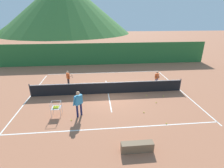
% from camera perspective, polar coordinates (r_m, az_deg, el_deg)
% --- Properties ---
extents(ground_plane, '(120.00, 120.00, 0.00)m').
position_cam_1_polar(ground_plane, '(13.81, -1.28, -3.19)').
color(ground_plane, '#A86647').
extents(line_baseline_near, '(12.29, 0.08, 0.01)m').
position_cam_1_polar(line_baseline_near, '(9.83, 0.89, -14.61)').
color(line_baseline_near, white).
rests_on(line_baseline_near, ground).
extents(line_baseline_far, '(12.29, 0.08, 0.01)m').
position_cam_1_polar(line_baseline_far, '(18.89, -2.58, 3.83)').
color(line_baseline_far, white).
rests_on(line_baseline_far, ground).
extents(line_sideline_west, '(0.08, 10.10, 0.01)m').
position_cam_1_polar(line_sideline_west, '(14.73, -25.91, -3.86)').
color(line_sideline_west, white).
rests_on(line_sideline_west, ground).
extents(line_sideline_east, '(0.08, 10.10, 0.01)m').
position_cam_1_polar(line_sideline_east, '(15.48, 22.04, -2.00)').
color(line_sideline_east, white).
rests_on(line_sideline_east, ground).
extents(line_service_center, '(0.08, 5.87, 0.01)m').
position_cam_1_polar(line_service_center, '(13.80, -1.28, -3.18)').
color(line_service_center, white).
rests_on(line_service_center, ground).
extents(tennis_net, '(12.15, 0.08, 1.05)m').
position_cam_1_polar(tennis_net, '(13.60, -1.30, -1.28)').
color(tennis_net, '#333338').
rests_on(tennis_net, ground).
extents(instructor, '(0.61, 0.80, 1.69)m').
position_cam_1_polar(instructor, '(10.58, -11.22, -5.78)').
color(instructor, '#191E4C').
rests_on(instructor, ground).
extents(student_0, '(0.62, 0.55, 1.35)m').
position_cam_1_polar(student_0, '(15.68, -14.56, 2.41)').
color(student_0, black).
rests_on(student_0, ground).
extents(student_1, '(0.49, 0.66, 1.27)m').
position_cam_1_polar(student_1, '(15.78, 14.85, 2.34)').
color(student_1, navy).
rests_on(student_1, ground).
extents(ball_cart, '(0.58, 0.58, 0.90)m').
position_cam_1_polar(ball_cart, '(11.18, -18.34, -7.43)').
color(ball_cart, '#B7B7BC').
rests_on(ball_cart, ground).
extents(tennis_ball_0, '(0.07, 0.07, 0.07)m').
position_cam_1_polar(tennis_ball_0, '(11.35, 10.67, -9.35)').
color(tennis_ball_0, yellow).
rests_on(tennis_ball_0, ground).
extents(tennis_ball_1, '(0.07, 0.07, 0.07)m').
position_cam_1_polar(tennis_ball_1, '(10.70, -13.53, -11.72)').
color(tennis_ball_1, yellow).
rests_on(tennis_ball_1, ground).
extents(tennis_ball_2, '(0.07, 0.07, 0.07)m').
position_cam_1_polar(tennis_ball_2, '(12.73, 14.65, -6.06)').
color(tennis_ball_2, yellow).
rests_on(tennis_ball_2, ground).
extents(tennis_ball_3, '(0.07, 0.07, 0.07)m').
position_cam_1_polar(tennis_ball_3, '(13.87, 16.95, -3.92)').
color(tennis_ball_3, yellow).
rests_on(tennis_ball_3, ground).
extents(tennis_ball_4, '(0.07, 0.07, 0.07)m').
position_cam_1_polar(tennis_ball_4, '(10.62, 17.84, -12.53)').
color(tennis_ball_4, yellow).
rests_on(tennis_ball_4, ground).
extents(tennis_ball_5, '(0.07, 0.07, 0.07)m').
position_cam_1_polar(tennis_ball_5, '(13.67, 11.62, -3.77)').
color(tennis_ball_5, yellow).
rests_on(tennis_ball_5, ground).
extents(windscreen_fence, '(27.03, 0.08, 2.74)m').
position_cam_1_polar(windscreen_fence, '(21.92, -3.17, 10.06)').
color(windscreen_fence, '#286B33').
rests_on(windscreen_fence, ground).
extents(courtside_bench, '(1.50, 0.36, 0.46)m').
position_cam_1_polar(courtside_bench, '(8.43, 8.47, -20.19)').
color(courtside_bench, brown).
rests_on(courtside_bench, ground).
extents(hill_0, '(46.46, 46.46, 18.51)m').
position_cam_1_polar(hill_0, '(68.82, -15.62, 23.99)').
color(hill_0, '#427A38').
rests_on(hill_0, ground).
extents(hill_1, '(41.33, 41.33, 13.85)m').
position_cam_1_polar(hill_1, '(68.89, -18.49, 21.75)').
color(hill_1, '#38702D').
rests_on(hill_1, ground).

